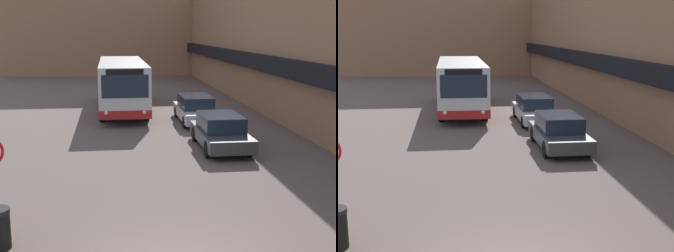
{
  "view_description": "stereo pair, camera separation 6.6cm",
  "coord_description": "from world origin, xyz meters",
  "views": [
    {
      "loc": [
        -1.34,
        -8.84,
        4.88
      ],
      "look_at": [
        0.56,
        6.5,
        1.7
      ],
      "focal_mm": 50.0,
      "sensor_mm": 36.0,
      "label": 1
    },
    {
      "loc": [
        -1.28,
        -8.84,
        4.88
      ],
      "look_at": [
        0.56,
        6.5,
        1.7
      ],
      "focal_mm": 50.0,
      "sensor_mm": 36.0,
      "label": 2
    }
  ],
  "objects": [
    {
      "name": "building_row_right",
      "position": [
        9.97,
        24.0,
        4.35
      ],
      "size": [
        5.5,
        60.0,
        8.73
      ],
      "color": "#996B4C",
      "rests_on": "ground_plane"
    },
    {
      "name": "city_bus",
      "position": [
        -0.61,
        19.73,
        1.67
      ],
      "size": [
        2.69,
        10.96,
        3.03
      ],
      "color": "silver",
      "rests_on": "ground_plane"
    },
    {
      "name": "parked_car_front",
      "position": [
        3.2,
        9.85,
        0.72
      ],
      "size": [
        1.89,
        4.44,
        1.43
      ],
      "color": "#38383D",
      "rests_on": "ground_plane"
    },
    {
      "name": "building_backdrop_far",
      "position": [
        0.0,
        45.54,
        7.23
      ],
      "size": [
        26.0,
        8.0,
        14.46
      ],
      "color": "#996B4C",
      "rests_on": "ground_plane"
    },
    {
      "name": "parked_car_middle",
      "position": [
        3.2,
        15.64,
        0.71
      ],
      "size": [
        1.85,
        4.84,
        1.42
      ],
      "color": "#B7B7BC",
      "rests_on": "ground_plane"
    }
  ]
}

